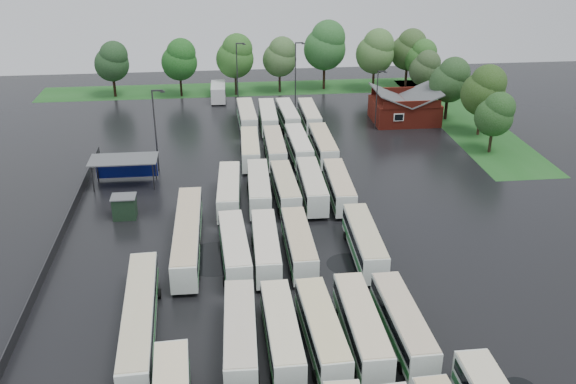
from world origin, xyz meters
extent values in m
plane|color=black|center=(0.00, 0.00, 0.00)|extent=(160.00, 160.00, 0.00)
cube|color=maroon|center=(24.00, 42.80, 1.70)|extent=(10.00, 8.00, 3.40)
cube|color=#4C4F51|center=(21.50, 42.80, 4.30)|extent=(5.07, 8.60, 2.19)
cube|color=#4C4F51|center=(26.50, 42.80, 4.30)|extent=(5.07, 8.60, 2.19)
cube|color=maroon|center=(24.00, 38.80, 3.90)|extent=(9.00, 0.20, 1.20)
cube|color=silver|center=(22.00, 38.75, 2.00)|extent=(1.60, 0.12, 1.20)
cylinder|color=#2D2D30|center=(-20.80, 20.00, 1.70)|extent=(0.16, 0.16, 3.40)
cylinder|color=#2D2D30|center=(-13.60, 20.00, 1.70)|extent=(0.16, 0.16, 3.40)
cylinder|color=#2D2D30|center=(-20.80, 23.20, 1.70)|extent=(0.16, 0.16, 3.40)
cylinder|color=#2D2D30|center=(-13.60, 23.20, 1.70)|extent=(0.16, 0.16, 3.40)
cube|color=#4C4F51|center=(-17.20, 21.60, 3.50)|extent=(8.20, 4.20, 0.15)
cube|color=#08105C|center=(-17.20, 23.50, 1.60)|extent=(7.60, 0.08, 2.60)
cube|color=black|center=(-16.20, 12.60, 1.25)|extent=(2.50, 2.00, 2.50)
cube|color=#4C4F51|center=(-16.20, 12.60, 2.56)|extent=(2.70, 2.20, 0.12)
cube|color=#1C531C|center=(2.00, 64.80, 0.01)|extent=(80.00, 10.00, 0.01)
cube|color=#1C531C|center=(34.00, 42.80, 0.01)|extent=(10.00, 50.00, 0.01)
cube|color=#2D2D30|center=(-22.20, 8.00, 0.60)|extent=(0.10, 50.00, 1.20)
cube|color=silver|center=(-4.36, -12.41, 1.75)|extent=(2.75, 11.60, 2.64)
cube|color=black|center=(-4.36, -12.41, 2.28)|extent=(2.79, 11.14, 0.85)
cube|color=#216D2C|center=(-4.36, -12.41, 1.17)|extent=(2.79, 11.37, 0.58)
cube|color=beige|center=(-4.36, -12.41, 3.12)|extent=(2.64, 11.25, 0.12)
cylinder|color=black|center=(-4.36, -16.10, 0.43)|extent=(2.45, 0.92, 0.92)
cylinder|color=black|center=(-4.36, -8.72, 0.43)|extent=(2.45, 0.92, 0.92)
cube|color=silver|center=(-1.15, -12.44, 1.70)|extent=(2.53, 11.24, 2.57)
cube|color=black|center=(-1.15, -12.44, 2.22)|extent=(2.57, 10.79, 0.82)
cube|color=#25642E|center=(-1.15, -12.44, 1.14)|extent=(2.57, 11.02, 0.56)
cube|color=beige|center=(-1.15, -12.44, 3.03)|extent=(2.43, 10.90, 0.11)
cylinder|color=black|center=(-1.15, -16.02, 0.42)|extent=(2.38, 0.90, 0.90)
cylinder|color=black|center=(-1.15, -8.85, 0.42)|extent=(2.38, 0.90, 0.90)
cube|color=silver|center=(1.98, -12.50, 1.72)|extent=(2.86, 11.39, 2.59)
cube|color=black|center=(1.98, -12.50, 2.24)|extent=(2.89, 10.94, 0.83)
cube|color=#2D6836|center=(1.98, -12.50, 1.15)|extent=(2.89, 11.17, 0.57)
cube|color=beige|center=(1.98, -12.50, 3.06)|extent=(2.75, 11.05, 0.11)
cylinder|color=black|center=(1.98, -16.12, 0.42)|extent=(2.40, 0.90, 0.90)
cylinder|color=black|center=(1.98, -8.89, 0.42)|extent=(2.40, 0.90, 0.90)
cube|color=silver|center=(5.16, -12.38, 1.77)|extent=(2.46, 11.63, 2.66)
cube|color=black|center=(5.16, -12.38, 2.30)|extent=(2.52, 11.16, 0.85)
cube|color=#3C7744|center=(5.16, -12.38, 1.18)|extent=(2.51, 11.40, 0.59)
cube|color=beige|center=(5.16, -12.38, 3.15)|extent=(2.36, 11.28, 0.12)
cylinder|color=black|center=(5.16, -16.10, 0.44)|extent=(2.47, 0.93, 0.93)
cylinder|color=black|center=(5.16, -8.66, 0.44)|extent=(2.47, 0.93, 0.93)
cube|color=silver|center=(8.52, -12.32, 1.72)|extent=(2.61, 11.36, 2.59)
cube|color=black|center=(8.52, -12.32, 2.24)|extent=(2.66, 10.91, 0.83)
cube|color=#237731|center=(8.52, -12.32, 1.15)|extent=(2.65, 11.13, 0.57)
cube|color=beige|center=(8.52, -12.32, 3.06)|extent=(2.51, 11.02, 0.11)
cylinder|color=black|center=(8.52, -15.93, 0.42)|extent=(2.40, 0.90, 0.90)
cylinder|color=black|center=(8.52, -8.70, 0.42)|extent=(2.40, 0.90, 0.90)
cube|color=silver|center=(-4.36, 1.12, 1.74)|extent=(2.93, 11.56, 2.63)
cube|color=black|center=(-4.36, 1.12, 2.27)|extent=(2.97, 11.11, 0.84)
cube|color=#217333|center=(-4.36, 1.12, 1.17)|extent=(2.97, 11.33, 0.58)
cube|color=beige|center=(-4.36, 1.12, 3.10)|extent=(2.82, 11.21, 0.11)
cylinder|color=black|center=(-4.36, -2.55, 0.43)|extent=(2.44, 0.92, 0.92)
cylinder|color=black|center=(-4.36, 4.79, 0.43)|extent=(2.44, 0.92, 0.92)
cube|color=silver|center=(-1.34, 1.22, 1.71)|extent=(2.56, 11.29, 2.58)
cube|color=black|center=(-1.34, 1.22, 2.23)|extent=(2.60, 10.85, 0.83)
cube|color=#326A3F|center=(-1.34, 1.22, 1.14)|extent=(2.60, 11.07, 0.57)
cube|color=beige|center=(-1.34, 1.22, 3.05)|extent=(2.46, 10.95, 0.11)
cylinder|color=black|center=(-1.34, -2.38, 0.42)|extent=(2.39, 0.90, 0.90)
cylinder|color=black|center=(-1.34, 4.82, 0.42)|extent=(2.39, 0.90, 0.90)
cube|color=silver|center=(1.91, 1.42, 1.71)|extent=(2.36, 11.23, 2.57)
cube|color=black|center=(1.91, 1.42, 2.22)|extent=(2.41, 10.78, 0.82)
cube|color=#246F35|center=(1.91, 1.42, 1.14)|extent=(2.40, 11.01, 0.57)
cube|color=#CEB98F|center=(1.91, 1.42, 3.04)|extent=(2.26, 10.90, 0.11)
cylinder|color=black|center=(1.91, -2.17, 0.42)|extent=(2.39, 0.90, 0.90)
cylinder|color=black|center=(1.91, 5.02, 0.42)|extent=(2.39, 0.90, 0.90)
cube|color=silver|center=(8.36, 1.10, 1.78)|extent=(2.74, 11.73, 2.68)
cube|color=black|center=(8.36, 1.10, 2.31)|extent=(2.78, 11.27, 0.86)
cube|color=#217333|center=(8.36, 1.10, 1.19)|extent=(2.78, 11.50, 0.59)
cube|color=beige|center=(8.36, 1.10, 3.16)|extent=(2.63, 11.38, 0.12)
cylinder|color=black|center=(8.36, -2.64, 0.44)|extent=(2.48, 0.93, 0.93)
cylinder|color=black|center=(8.36, 4.84, 0.44)|extent=(2.48, 0.93, 0.93)
cube|color=silver|center=(-4.57, 14.60, 1.77)|extent=(2.94, 11.70, 2.66)
cube|color=black|center=(-4.57, 14.60, 2.30)|extent=(2.98, 11.24, 0.85)
cube|color=#377442|center=(-4.57, 14.60, 1.18)|extent=(2.98, 11.47, 0.59)
cube|color=beige|center=(-4.57, 14.60, 3.14)|extent=(2.83, 11.35, 0.12)
cylinder|color=black|center=(-4.57, 10.88, 0.44)|extent=(2.47, 0.93, 0.93)
cylinder|color=black|center=(-4.57, 18.31, 0.44)|extent=(2.47, 0.93, 0.93)
cube|color=silver|center=(-1.09, 15.09, 1.76)|extent=(2.76, 11.64, 2.65)
cube|color=black|center=(-1.09, 15.09, 2.29)|extent=(2.80, 11.18, 0.85)
cube|color=#237337|center=(-1.09, 15.09, 1.18)|extent=(2.80, 11.41, 0.58)
cube|color=beige|center=(-1.09, 15.09, 3.13)|extent=(2.65, 11.29, 0.12)
cylinder|color=black|center=(-1.09, 11.39, 0.43)|extent=(2.46, 0.93, 0.93)
cylinder|color=black|center=(-1.09, 18.79, 0.43)|extent=(2.46, 0.93, 0.93)
cube|color=silver|center=(1.98, 14.88, 1.69)|extent=(2.58, 11.18, 2.55)
cube|color=black|center=(1.98, 14.88, 2.20)|extent=(2.62, 10.73, 0.82)
cube|color=#2E6439|center=(1.98, 14.88, 1.13)|extent=(2.62, 10.96, 0.56)
cube|color=beige|center=(1.98, 14.88, 3.01)|extent=(2.48, 10.84, 0.11)
cylinder|color=black|center=(1.98, 11.32, 0.42)|extent=(2.36, 0.89, 0.89)
cylinder|color=black|center=(1.98, 18.44, 0.42)|extent=(2.36, 0.89, 0.89)
cube|color=silver|center=(5.14, 15.02, 1.78)|extent=(2.64, 11.74, 2.68)
cube|color=black|center=(5.14, 15.02, 2.32)|extent=(2.69, 11.27, 0.86)
cube|color=#2E6538|center=(5.14, 15.02, 1.19)|extent=(2.69, 11.51, 0.59)
cube|color=beige|center=(5.14, 15.02, 3.17)|extent=(2.54, 11.39, 0.12)
cylinder|color=black|center=(5.14, 11.28, 0.44)|extent=(2.49, 0.94, 0.94)
cylinder|color=black|center=(5.14, 18.76, 0.44)|extent=(2.49, 0.94, 0.94)
cube|color=silver|center=(8.30, 14.56, 1.72)|extent=(2.70, 11.40, 2.60)
cube|color=black|center=(8.30, 14.56, 2.24)|extent=(2.75, 10.95, 0.83)
cube|color=#2F6D39|center=(8.30, 14.56, 1.15)|extent=(2.74, 11.18, 0.57)
cube|color=beige|center=(8.30, 14.56, 3.07)|extent=(2.60, 11.06, 0.11)
cylinder|color=black|center=(8.30, 10.93, 0.43)|extent=(2.41, 0.91, 0.91)
cylinder|color=black|center=(8.30, 18.18, 0.43)|extent=(2.41, 0.91, 0.91)
cube|color=silver|center=(-1.39, 28.25, 1.70)|extent=(2.65, 11.24, 2.56)
cube|color=black|center=(-1.39, 28.25, 2.21)|extent=(2.69, 10.80, 0.82)
cube|color=#316439|center=(-1.39, 28.25, 1.14)|extent=(2.69, 11.02, 0.56)
cube|color=beige|center=(-1.39, 28.25, 3.03)|extent=(2.55, 10.91, 0.11)
cylinder|color=black|center=(-1.39, 24.67, 0.42)|extent=(2.38, 0.89, 0.89)
cylinder|color=black|center=(-1.39, 31.83, 0.42)|extent=(2.38, 0.89, 0.89)
cube|color=silver|center=(1.94, 28.23, 1.72)|extent=(2.43, 11.32, 2.59)
cube|color=black|center=(1.94, 28.23, 2.24)|extent=(2.49, 10.86, 0.83)
cube|color=#35723F|center=(1.94, 28.23, 1.15)|extent=(2.48, 11.09, 0.57)
cube|color=beige|center=(1.94, 28.23, 3.06)|extent=(2.34, 10.98, 0.11)
cylinder|color=black|center=(1.94, 24.62, 0.42)|extent=(2.40, 0.90, 0.90)
cylinder|color=black|center=(1.94, 31.85, 0.42)|extent=(2.40, 0.90, 0.90)
cube|color=silver|center=(5.26, 28.53, 1.75)|extent=(2.65, 11.55, 2.64)
cube|color=black|center=(5.26, 28.53, 2.28)|extent=(2.69, 11.09, 0.84)
cube|color=#367841|center=(5.26, 28.53, 1.17)|extent=(2.69, 11.32, 0.58)
cube|color=silver|center=(5.26, 28.53, 3.11)|extent=(2.54, 11.20, 0.11)
cylinder|color=black|center=(5.26, 24.85, 0.43)|extent=(2.44, 0.92, 0.92)
cylinder|color=black|center=(5.26, 32.21, 0.43)|extent=(2.44, 0.92, 0.92)
cube|color=silver|center=(8.58, 28.30, 1.77)|extent=(2.43, 11.64, 2.67)
cube|color=black|center=(8.58, 28.30, 2.30)|extent=(2.49, 11.17, 0.85)
cube|color=#2C6B37|center=(8.58, 28.30, 1.18)|extent=(2.48, 11.41, 0.59)
cube|color=beige|center=(8.58, 28.30, 3.15)|extent=(2.34, 11.29, 0.12)
cylinder|color=black|center=(8.58, 24.57, 0.44)|extent=(2.47, 0.93, 0.93)
cylinder|color=black|center=(8.58, 32.02, 0.44)|extent=(2.47, 0.93, 0.93)
cube|color=silver|center=(-1.13, 42.26, 1.77)|extent=(2.71, 11.72, 2.67)
cube|color=black|center=(-1.13, 42.26, 2.31)|extent=(2.76, 11.26, 0.86)
cube|color=#1E6530|center=(-1.13, 42.26, 1.19)|extent=(2.76, 11.49, 0.59)
cube|color=beige|center=(-1.13, 42.26, 3.16)|extent=(2.61, 11.37, 0.12)
cylinder|color=black|center=(-1.13, 38.52, 0.44)|extent=(2.48, 0.93, 0.93)
cylinder|color=black|center=(-1.13, 45.99, 0.44)|extent=(2.48, 0.93, 0.93)
cube|color=silver|center=(2.11, 41.70, 1.76)|extent=(2.65, 11.60, 2.65)
cube|color=black|center=(2.11, 41.70, 2.29)|extent=(2.70, 11.14, 0.85)
cube|color=#277535|center=(2.11, 41.70, 1.17)|extent=(2.69, 11.37, 0.58)
cube|color=silver|center=(2.11, 41.70, 3.13)|extent=(2.55, 11.25, 0.12)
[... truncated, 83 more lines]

